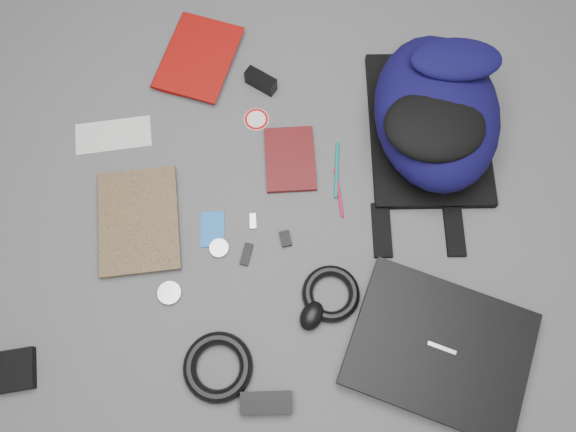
% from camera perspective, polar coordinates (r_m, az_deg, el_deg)
% --- Properties ---
extents(ground, '(4.00, 4.00, 0.00)m').
position_cam_1_polar(ground, '(1.44, -0.00, -0.25)').
color(ground, '#4F4F51').
rests_on(ground, ground).
extents(backpack, '(0.42, 0.54, 0.20)m').
position_cam_1_polar(backpack, '(1.50, 14.85, 10.20)').
color(backpack, black).
rests_on(backpack, ground).
extents(laptop, '(0.46, 0.39, 0.04)m').
position_cam_1_polar(laptop, '(1.40, 15.15, -12.89)').
color(laptop, black).
rests_on(laptop, ground).
extents(textbook_red, '(0.22, 0.28, 0.03)m').
position_cam_1_polar(textbook_red, '(1.69, -12.24, 16.21)').
color(textbook_red, maroon).
rests_on(textbook_red, ground).
extents(comic_book, '(0.27, 0.32, 0.02)m').
position_cam_1_polar(comic_book, '(1.50, -18.68, -0.90)').
color(comic_book, '#B3860C').
rests_on(comic_book, ground).
extents(envelope, '(0.22, 0.15, 0.00)m').
position_cam_1_polar(envelope, '(1.60, -17.31, 7.85)').
color(envelope, silver).
rests_on(envelope, ground).
extents(dvd_case, '(0.17, 0.21, 0.01)m').
position_cam_1_polar(dvd_case, '(1.49, 0.21, 5.79)').
color(dvd_case, '#410C0D').
rests_on(dvd_case, ground).
extents(compact_camera, '(0.09, 0.06, 0.05)m').
position_cam_1_polar(compact_camera, '(1.59, -2.78, 13.53)').
color(compact_camera, black).
rests_on(compact_camera, ground).
extents(sticker_disc, '(0.09, 0.09, 0.00)m').
position_cam_1_polar(sticker_disc, '(1.55, -3.23, 9.78)').
color(sticker_disc, white).
rests_on(sticker_disc, ground).
extents(pen_teal, '(0.03, 0.16, 0.01)m').
position_cam_1_polar(pen_teal, '(1.49, 4.97, 4.69)').
color(pen_teal, '#0D7877').
rests_on(pen_teal, ground).
extents(pen_red, '(0.04, 0.13, 0.01)m').
position_cam_1_polar(pen_red, '(1.47, 5.18, 2.37)').
color(pen_red, '#BB0E31').
rests_on(pen_red, ground).
extents(id_badge, '(0.08, 0.10, 0.00)m').
position_cam_1_polar(id_badge, '(1.44, -7.68, -1.35)').
color(id_badge, blue).
rests_on(id_badge, ground).
extents(usb_black, '(0.02, 0.06, 0.01)m').
position_cam_1_polar(usb_black, '(1.41, -4.23, -3.89)').
color(usb_black, black).
rests_on(usb_black, ground).
extents(usb_silver, '(0.02, 0.04, 0.01)m').
position_cam_1_polar(usb_silver, '(1.44, -3.58, -0.53)').
color(usb_silver, '#B3B3B5').
rests_on(usb_silver, ground).
extents(key_fob, '(0.04, 0.05, 0.01)m').
position_cam_1_polar(key_fob, '(1.42, -0.25, -2.32)').
color(key_fob, black).
rests_on(key_fob, ground).
extents(mouse, '(0.07, 0.09, 0.04)m').
position_cam_1_polar(mouse, '(1.36, 2.43, -10.09)').
color(mouse, black).
rests_on(mouse, ground).
extents(headphone_left, '(0.06, 0.06, 0.01)m').
position_cam_1_polar(headphone_left, '(1.42, -7.01, -3.27)').
color(headphone_left, '#A3A3A5').
rests_on(headphone_left, ground).
extents(headphone_right, '(0.08, 0.08, 0.01)m').
position_cam_1_polar(headphone_right, '(1.41, -11.94, -7.67)').
color(headphone_right, '#B4B4B6').
rests_on(headphone_right, ground).
extents(cable_coil, '(0.16, 0.16, 0.03)m').
position_cam_1_polar(cable_coil, '(1.38, 4.38, -7.87)').
color(cable_coil, black).
rests_on(cable_coil, ground).
extents(power_brick, '(0.13, 0.07, 0.03)m').
position_cam_1_polar(power_brick, '(1.35, -2.21, -18.43)').
color(power_brick, black).
rests_on(power_brick, ground).
extents(power_cord_coil, '(0.20, 0.20, 0.03)m').
position_cam_1_polar(power_cord_coil, '(1.36, -7.13, -14.97)').
color(power_cord_coil, black).
rests_on(power_cord_coil, ground).
extents(pouch, '(0.12, 0.12, 0.02)m').
position_cam_1_polar(pouch, '(1.50, -26.08, -13.92)').
color(pouch, black).
rests_on(pouch, ground).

